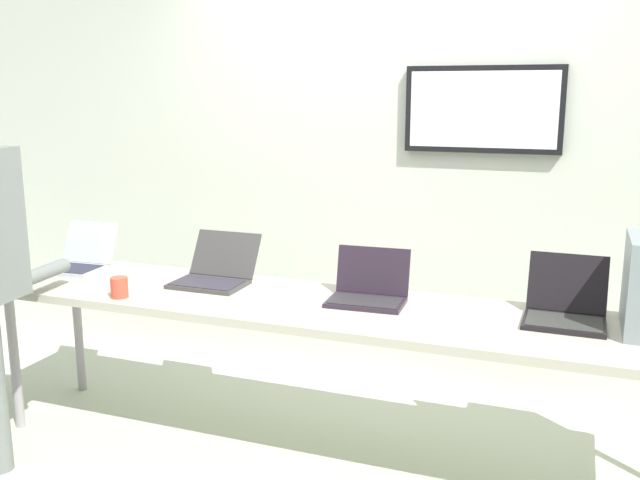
{
  "coord_description": "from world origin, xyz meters",
  "views": [
    {
      "loc": [
        1.09,
        -2.9,
        1.76
      ],
      "look_at": [
        -0.0,
        0.01,
        1.09
      ],
      "focal_mm": 38.94,
      "sensor_mm": 36.0,
      "label": 1
    }
  ],
  "objects_px": {
    "laptop_station_0": "(79,259)",
    "laptop_station_2": "(369,290)",
    "workbench": "(319,313)",
    "laptop_station_1": "(215,272)",
    "laptop_station_3": "(565,307)",
    "coffee_mug": "(119,287)"
  },
  "relations": [
    {
      "from": "laptop_station_2",
      "to": "workbench",
      "type": "bearing_deg",
      "value": -152.56
    },
    {
      "from": "laptop_station_2",
      "to": "laptop_station_3",
      "type": "bearing_deg",
      "value": 1.8
    },
    {
      "from": "laptop_station_2",
      "to": "laptop_station_1",
      "type": "bearing_deg",
      "value": 177.58
    },
    {
      "from": "workbench",
      "to": "laptop_station_0",
      "type": "xyz_separation_m",
      "value": [
        -1.48,
        0.14,
        0.1
      ]
    },
    {
      "from": "laptop_station_0",
      "to": "laptop_station_1",
      "type": "height_order",
      "value": "laptop_station_0"
    },
    {
      "from": "laptop_station_0",
      "to": "laptop_station_1",
      "type": "bearing_deg",
      "value": 0.1
    },
    {
      "from": "laptop_station_0",
      "to": "coffee_mug",
      "type": "xyz_separation_m",
      "value": [
        0.55,
        -0.39,
        -0.01
      ]
    },
    {
      "from": "laptop_station_1",
      "to": "laptop_station_2",
      "type": "xyz_separation_m",
      "value": [
        0.83,
        -0.04,
        0.0
      ]
    },
    {
      "from": "laptop_station_0",
      "to": "laptop_station_3",
      "type": "distance_m",
      "value": 2.56
    },
    {
      "from": "laptop_station_2",
      "to": "laptop_station_3",
      "type": "distance_m",
      "value": 0.87
    },
    {
      "from": "laptop_station_2",
      "to": "laptop_station_3",
      "type": "xyz_separation_m",
      "value": [
        0.87,
        0.03,
        0.0
      ]
    },
    {
      "from": "laptop_station_1",
      "to": "laptop_station_0",
      "type": "bearing_deg",
      "value": -179.9
    },
    {
      "from": "laptop_station_1",
      "to": "laptop_station_3",
      "type": "relative_size",
      "value": 1.08
    },
    {
      "from": "workbench",
      "to": "laptop_station_1",
      "type": "xyz_separation_m",
      "value": [
        -0.63,
        0.14,
        0.1
      ]
    },
    {
      "from": "workbench",
      "to": "laptop_station_0",
      "type": "relative_size",
      "value": 9.24
    },
    {
      "from": "laptop_station_0",
      "to": "laptop_station_2",
      "type": "height_order",
      "value": "same"
    },
    {
      "from": "laptop_station_0",
      "to": "coffee_mug",
      "type": "height_order",
      "value": "laptop_station_0"
    },
    {
      "from": "laptop_station_3",
      "to": "workbench",
      "type": "bearing_deg",
      "value": -172.89
    },
    {
      "from": "workbench",
      "to": "laptop_station_1",
      "type": "height_order",
      "value": "laptop_station_1"
    },
    {
      "from": "laptop_station_2",
      "to": "coffee_mug",
      "type": "bearing_deg",
      "value": -162.53
    },
    {
      "from": "workbench",
      "to": "laptop_station_3",
      "type": "bearing_deg",
      "value": 7.11
    },
    {
      "from": "laptop_station_0",
      "to": "laptop_station_1",
      "type": "xyz_separation_m",
      "value": [
        0.85,
        0.0,
        -0.0
      ]
    }
  ]
}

